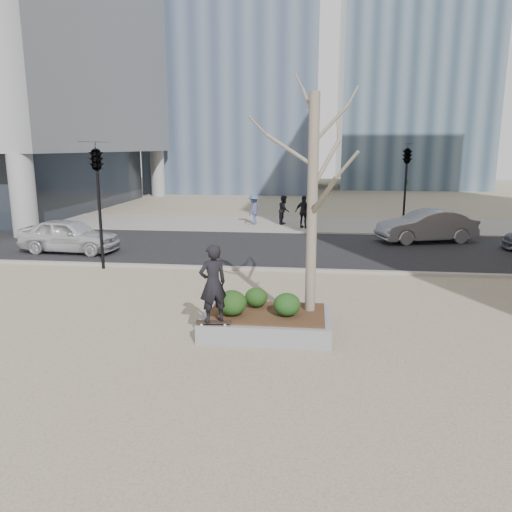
# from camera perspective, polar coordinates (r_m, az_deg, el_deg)

# --- Properties ---
(ground) EXTENTS (120.00, 120.00, 0.00)m
(ground) POSITION_cam_1_polar(r_m,az_deg,el_deg) (12.13, -3.51, -8.43)
(ground) COLOR tan
(ground) RESTS_ON ground
(street) EXTENTS (60.00, 8.00, 0.02)m
(street) POSITION_cam_1_polar(r_m,az_deg,el_deg) (21.68, 1.21, 0.92)
(street) COLOR black
(street) RESTS_ON ground
(far_sidewalk) EXTENTS (60.00, 6.00, 0.02)m
(far_sidewalk) POSITION_cam_1_polar(r_m,az_deg,el_deg) (28.55, 2.60, 3.68)
(far_sidewalk) COLOR gray
(far_sidewalk) RESTS_ON ground
(planter) EXTENTS (3.00, 2.00, 0.45)m
(planter) POSITION_cam_1_polar(r_m,az_deg,el_deg) (11.92, 1.25, -7.64)
(planter) COLOR gray
(planter) RESTS_ON ground
(planter_mulch) EXTENTS (2.70, 1.70, 0.04)m
(planter_mulch) POSITION_cam_1_polar(r_m,az_deg,el_deg) (11.84, 1.26, -6.52)
(planter_mulch) COLOR #382314
(planter_mulch) RESTS_ON planter
(sycamore_tree) EXTENTS (2.80, 2.80, 6.60)m
(sycamore_tree) POSITION_cam_1_polar(r_m,az_deg,el_deg) (11.46, 6.54, 9.73)
(sycamore_tree) COLOR gray
(sycamore_tree) RESTS_ON planter_mulch
(shrub_left) EXTENTS (0.69, 0.69, 0.59)m
(shrub_left) POSITION_cam_1_polar(r_m,az_deg,el_deg) (11.55, -2.77, -5.38)
(shrub_left) COLOR black
(shrub_left) RESTS_ON planter_mulch
(shrub_middle) EXTENTS (0.56, 0.56, 0.47)m
(shrub_middle) POSITION_cam_1_polar(r_m,az_deg,el_deg) (12.15, 0.01, -4.75)
(shrub_middle) COLOR #193510
(shrub_middle) RESTS_ON planter_mulch
(shrub_right) EXTENTS (0.63, 0.63, 0.53)m
(shrub_right) POSITION_cam_1_polar(r_m,az_deg,el_deg) (11.53, 3.56, -5.56)
(shrub_right) COLOR #123914
(shrub_right) RESTS_ON planter_mulch
(skateboard) EXTENTS (0.80, 0.28, 0.08)m
(skateboard) POSITION_cam_1_polar(r_m,az_deg,el_deg) (11.17, -4.87, -7.65)
(skateboard) COLOR black
(skateboard) RESTS_ON planter
(skateboarder) EXTENTS (0.76, 0.70, 1.74)m
(skateboarder) POSITION_cam_1_polar(r_m,az_deg,el_deg) (10.89, -4.95, -3.16)
(skateboarder) COLOR black
(skateboarder) RESTS_ON skateboard
(police_car) EXTENTS (4.20, 1.91, 1.40)m
(police_car) POSITION_cam_1_polar(r_m,az_deg,el_deg) (22.08, -20.55, 2.22)
(police_car) COLOR silver
(police_car) RESTS_ON street
(car_silver) EXTENTS (4.71, 2.74, 1.47)m
(car_silver) POSITION_cam_1_polar(r_m,az_deg,el_deg) (24.23, 18.88, 3.26)
(car_silver) COLOR gray
(car_silver) RESTS_ON street
(pedestrian_a) EXTENTS (0.71, 0.86, 1.62)m
(pedestrian_a) POSITION_cam_1_polar(r_m,az_deg,el_deg) (28.33, 3.22, 5.29)
(pedestrian_a) COLOR black
(pedestrian_a) RESTS_ON far_sidewalk
(pedestrian_b) EXTENTS (0.84, 1.19, 1.67)m
(pedestrian_b) POSITION_cam_1_polar(r_m,az_deg,el_deg) (28.25, -0.28, 5.34)
(pedestrian_b) COLOR #3F4871
(pedestrian_b) RESTS_ON far_sidewalk
(pedestrian_c) EXTENTS (1.11, 0.80, 1.75)m
(pedestrian_c) POSITION_cam_1_polar(r_m,az_deg,el_deg) (26.97, 5.51, 5.04)
(pedestrian_c) COLOR black
(pedestrian_c) RESTS_ON far_sidewalk
(traffic_light_near) EXTENTS (0.60, 2.48, 4.50)m
(traffic_light_near) POSITION_cam_1_polar(r_m,az_deg,el_deg) (18.50, -17.46, 5.42)
(traffic_light_near) COLOR black
(traffic_light_near) RESTS_ON ground
(traffic_light_far) EXTENTS (0.60, 2.48, 4.50)m
(traffic_light_far) POSITION_cam_1_polar(r_m,az_deg,el_deg) (26.21, 16.68, 7.34)
(traffic_light_far) COLOR black
(traffic_light_far) RESTS_ON ground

